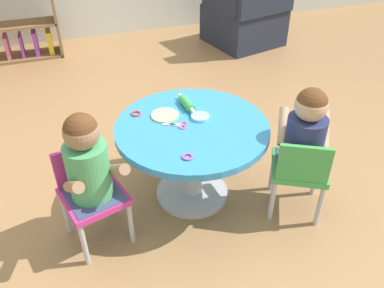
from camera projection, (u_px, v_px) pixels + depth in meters
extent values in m
plane|color=#9E7247|center=(192.00, 194.00, 2.50)|extent=(10.00, 10.00, 0.00)
cylinder|color=silver|center=(192.00, 192.00, 2.49)|extent=(0.44, 0.44, 0.03)
cylinder|color=silver|center=(192.00, 164.00, 2.36)|extent=(0.12, 0.12, 0.47)
cylinder|color=#338CD1|center=(192.00, 128.00, 2.21)|extent=(0.86, 0.86, 0.04)
cylinder|color=#B7B7BC|center=(84.00, 245.00, 1.99)|extent=(0.03, 0.03, 0.28)
cylinder|color=#B7B7BC|center=(131.00, 223.00, 2.11)|extent=(0.03, 0.03, 0.28)
cylinder|color=#B7B7BC|center=(66.00, 214.00, 2.17)|extent=(0.03, 0.03, 0.28)
cylinder|color=#B7B7BC|center=(110.00, 195.00, 2.29)|extent=(0.03, 0.03, 0.28)
cube|color=#CC338C|center=(94.00, 197.00, 2.05)|extent=(0.37, 0.37, 0.04)
cube|color=#CC338C|center=(80.00, 164.00, 2.06)|extent=(0.27, 0.09, 0.22)
cube|color=#3F4772|center=(94.00, 196.00, 2.05)|extent=(0.32, 0.34, 0.04)
cylinder|color=#4CA566|center=(89.00, 171.00, 1.95)|extent=(0.21, 0.21, 0.30)
sphere|color=#997051|center=(81.00, 132.00, 1.81)|extent=(0.17, 0.17, 0.17)
sphere|color=#593319|center=(81.00, 130.00, 1.81)|extent=(0.16, 0.16, 0.16)
cylinder|color=#997051|center=(74.00, 187.00, 1.81)|extent=(0.11, 0.22, 0.17)
cylinder|color=#997051|center=(118.00, 170.00, 1.92)|extent=(0.11, 0.22, 0.17)
cylinder|color=#B7B7BC|center=(316.00, 176.00, 2.42)|extent=(0.03, 0.03, 0.28)
cylinder|color=#B7B7BC|center=(272.00, 172.00, 2.46)|extent=(0.03, 0.03, 0.28)
cylinder|color=#B7B7BC|center=(320.00, 206.00, 2.21)|extent=(0.03, 0.03, 0.28)
cylinder|color=#B7B7BC|center=(272.00, 201.00, 2.25)|extent=(0.03, 0.03, 0.28)
cube|color=green|center=(299.00, 167.00, 2.24)|extent=(0.41, 0.41, 0.04)
cube|color=green|center=(304.00, 164.00, 2.06)|extent=(0.25, 0.15, 0.22)
cube|color=#3F4772|center=(299.00, 167.00, 2.24)|extent=(0.36, 0.37, 0.04)
cylinder|color=navy|center=(304.00, 142.00, 2.14)|extent=(0.21, 0.21, 0.30)
sphere|color=tan|center=(311.00, 105.00, 2.01)|extent=(0.17, 0.17, 0.17)
sphere|color=#593319|center=(312.00, 103.00, 2.00)|extent=(0.16, 0.16, 0.16)
cylinder|color=tan|center=(324.00, 130.00, 2.19)|extent=(0.15, 0.21, 0.17)
cylinder|color=tan|center=(283.00, 126.00, 2.22)|extent=(0.15, 0.21, 0.17)
cube|color=olive|center=(56.00, 21.00, 4.09)|extent=(0.03, 0.28, 0.70)
cube|color=olive|center=(18.00, 57.00, 4.17)|extent=(0.90, 0.28, 0.03)
cube|color=olive|center=(9.00, 26.00, 3.97)|extent=(0.90, 0.28, 0.02)
cube|color=#D8668C|center=(7.00, 46.00, 4.07)|extent=(0.04, 0.20, 0.23)
cube|color=purple|center=(22.00, 45.00, 4.11)|extent=(0.03, 0.20, 0.22)
cube|color=purple|center=(36.00, 42.00, 4.14)|extent=(0.04, 0.20, 0.24)
cube|color=yellow|center=(50.00, 41.00, 4.19)|extent=(0.05, 0.20, 0.23)
cube|color=#232838|center=(243.00, 25.00, 4.43)|extent=(0.84, 0.84, 0.40)
cube|color=#232838|center=(223.00, 2.00, 4.13)|extent=(0.26, 0.61, 0.20)
cylinder|color=green|center=(187.00, 104.00, 2.34)|extent=(0.06, 0.14, 0.05)
cylinder|color=white|center=(181.00, 96.00, 2.41)|extent=(0.02, 0.05, 0.02)
cylinder|color=white|center=(193.00, 111.00, 2.27)|extent=(0.02, 0.05, 0.02)
cube|color=silver|center=(172.00, 124.00, 2.20)|extent=(0.11, 0.05, 0.01)
cube|color=silver|center=(172.00, 124.00, 2.20)|extent=(0.09, 0.08, 0.01)
torus|color=#D83F99|center=(184.00, 124.00, 2.21)|extent=(0.05, 0.05, 0.01)
torus|color=#D83F99|center=(182.00, 127.00, 2.18)|extent=(0.05, 0.05, 0.01)
cylinder|color=#8CCCF2|center=(200.00, 117.00, 2.25)|extent=(0.10, 0.10, 0.02)
cylinder|color=#B2E58C|center=(165.00, 115.00, 2.27)|extent=(0.16, 0.16, 0.01)
torus|color=red|center=(136.00, 114.00, 2.29)|extent=(0.06, 0.06, 0.01)
torus|color=#D83FA5|center=(187.00, 157.00, 1.96)|extent=(0.06, 0.06, 0.01)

